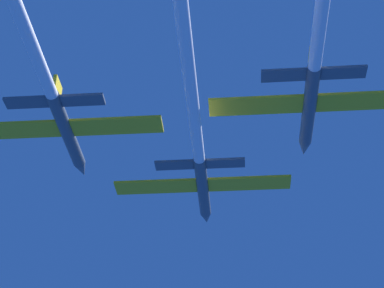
# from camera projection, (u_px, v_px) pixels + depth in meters

# --- Properties ---
(jet_lead) EXTENTS (18.79, 55.55, 3.11)m
(jet_lead) POSITION_uv_depth(u_px,v_px,m) (193.00, 103.00, 58.77)
(jet_lead) COLOR #4C5660
(jet_left_wing) EXTENTS (18.79, 57.76, 3.11)m
(jet_left_wing) POSITION_uv_depth(u_px,v_px,m) (18.00, 12.00, 50.72)
(jet_left_wing) COLOR #4C5660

